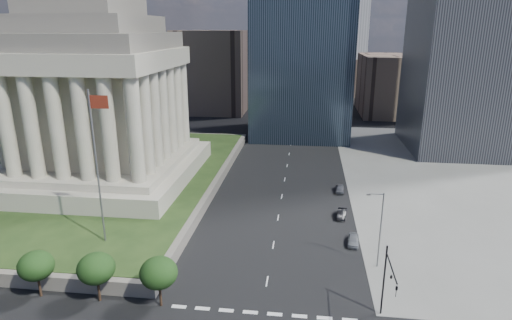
% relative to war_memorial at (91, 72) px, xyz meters
% --- Properties ---
extents(ground, '(500.00, 500.00, 0.00)m').
position_rel_war_memorial_xyz_m(ground, '(34.00, 52.00, -21.40)').
color(ground, black).
rests_on(ground, ground).
extents(plaza_terrace, '(66.00, 70.00, 1.80)m').
position_rel_war_memorial_xyz_m(plaza_terrace, '(-11.00, 2.00, -20.50)').
color(plaza_terrace, '#676158').
rests_on(plaza_terrace, ground).
extents(plaza_lawn, '(64.00, 68.00, 0.10)m').
position_rel_war_memorial_xyz_m(plaza_lawn, '(-11.00, 2.00, -19.55)').
color(plaza_lawn, '#1E3314').
rests_on(plaza_lawn, plaza_terrace).
extents(war_memorial, '(34.00, 34.00, 39.00)m').
position_rel_war_memorial_xyz_m(war_memorial, '(0.00, 0.00, 0.00)').
color(war_memorial, '#A7A38C').
rests_on(war_memorial, plaza_lawn).
extents(flagpole, '(2.52, 0.24, 20.00)m').
position_rel_war_memorial_xyz_m(flagpole, '(12.17, -24.00, -8.29)').
color(flagpole, slate).
rests_on(flagpole, plaza_lawn).
extents(midrise_glass, '(26.00, 26.00, 60.00)m').
position_rel_war_memorial_xyz_m(midrise_glass, '(36.00, 47.00, 8.60)').
color(midrise_glass, black).
rests_on(midrise_glass, ground).
extents(building_filler_ne, '(20.00, 30.00, 20.00)m').
position_rel_war_memorial_xyz_m(building_filler_ne, '(66.00, 82.00, -11.40)').
color(building_filler_ne, brown).
rests_on(building_filler_ne, ground).
extents(building_filler_nw, '(24.00, 30.00, 28.00)m').
position_rel_war_memorial_xyz_m(building_filler_nw, '(4.00, 82.00, -7.40)').
color(building_filler_nw, brown).
rests_on(building_filler_nw, ground).
extents(traffic_signal_ne, '(0.30, 5.74, 8.00)m').
position_rel_war_memorial_xyz_m(traffic_signal_ne, '(46.50, -34.30, -16.15)').
color(traffic_signal_ne, black).
rests_on(traffic_signal_ne, ground).
extents(street_lamp_north, '(2.13, 0.22, 10.00)m').
position_rel_war_memorial_xyz_m(street_lamp_north, '(47.33, -23.00, -15.74)').
color(street_lamp_north, slate).
rests_on(street_lamp_north, ground).
extents(parked_sedan_near, '(1.94, 3.93, 1.29)m').
position_rel_war_memorial_xyz_m(parked_sedan_near, '(45.03, -17.38, -20.76)').
color(parked_sedan_near, '#96999E').
rests_on(parked_sedan_near, ground).
extents(parked_sedan_mid, '(1.88, 3.98, 1.26)m').
position_rel_war_memorial_xyz_m(parked_sedan_mid, '(44.04, -8.66, -20.77)').
color(parked_sedan_mid, black).
rests_on(parked_sedan_mid, ground).
extents(parked_sedan_far, '(1.76, 3.87, 1.29)m').
position_rel_war_memorial_xyz_m(parked_sedan_far, '(44.41, 2.43, -20.76)').
color(parked_sedan_far, '#5C5E64').
rests_on(parked_sedan_far, ground).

